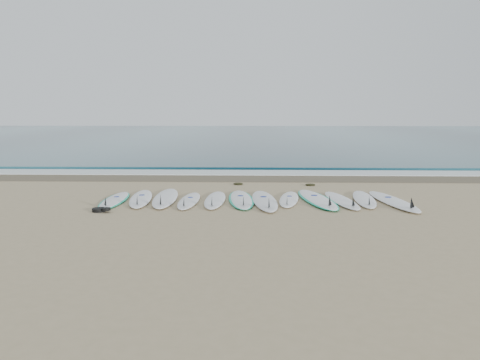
{
  "coord_description": "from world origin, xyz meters",
  "views": [
    {
      "loc": [
        0.02,
        -11.93,
        2.33
      ],
      "look_at": [
        -0.37,
        1.07,
        0.4
      ],
      "focal_mm": 35.0,
      "sensor_mm": 36.0,
      "label": 1
    }
  ],
  "objects_px": {
    "surfboard_11": "(394,201)",
    "leash_coil": "(101,210)",
    "surfboard_6": "(265,201)",
    "surfboard_0": "(114,200)"
  },
  "relations": [
    {
      "from": "surfboard_11",
      "to": "leash_coil",
      "type": "relative_size",
      "value": 6.43
    },
    {
      "from": "surfboard_0",
      "to": "leash_coil",
      "type": "bearing_deg",
      "value": -90.79
    },
    {
      "from": "surfboard_6",
      "to": "leash_coil",
      "type": "bearing_deg",
      "value": -167.58
    },
    {
      "from": "surfboard_6",
      "to": "leash_coil",
      "type": "relative_size",
      "value": 6.33
    },
    {
      "from": "surfboard_6",
      "to": "surfboard_11",
      "type": "bearing_deg",
      "value": -3.99
    },
    {
      "from": "surfboard_6",
      "to": "leash_coil",
      "type": "height_order",
      "value": "surfboard_6"
    },
    {
      "from": "surfboard_11",
      "to": "surfboard_6",
      "type": "bearing_deg",
      "value": 173.48
    },
    {
      "from": "surfboard_0",
      "to": "surfboard_6",
      "type": "xyz_separation_m",
      "value": [
        3.89,
        -0.06,
        0.02
      ]
    },
    {
      "from": "surfboard_0",
      "to": "surfboard_6",
      "type": "distance_m",
      "value": 3.89
    },
    {
      "from": "leash_coil",
      "to": "surfboard_0",
      "type": "bearing_deg",
      "value": 92.05
    }
  ]
}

